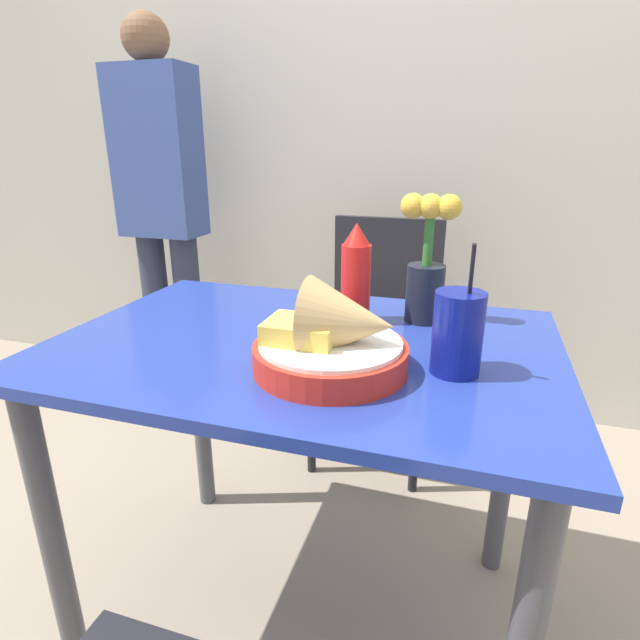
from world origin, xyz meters
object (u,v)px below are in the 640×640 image
chair_far_window (381,318)px  food_basket (337,340)px  ketchup_bottle (356,275)px  person_standing (162,200)px  flower_vase (427,264)px  drink_cup (457,336)px

chair_far_window → food_basket: food_basket is taller
ketchup_bottle → person_standing: bearing=143.3°
flower_vase → ketchup_bottle: bearing=-160.6°
person_standing → flower_vase: bearing=-31.0°
chair_far_window → food_basket: (0.09, -0.94, 0.28)m
ketchup_bottle → person_standing: 1.22m
person_standing → chair_far_window: bearing=-3.3°
flower_vase → chair_far_window: bearing=108.3°
food_basket → person_standing: person_standing is taller
chair_far_window → flower_vase: 0.75m
flower_vase → person_standing: person_standing is taller
chair_far_window → drink_cup: (0.29, -0.89, 0.29)m
food_basket → ketchup_bottle: ketchup_bottle is taller
chair_far_window → flower_vase: size_ratio=3.06×
ketchup_bottle → flower_vase: flower_vase is taller
drink_cup → chair_far_window: bearing=108.1°
drink_cup → ketchup_bottle: bearing=137.7°
chair_far_window → flower_vase: (0.21, -0.62, 0.35)m
food_basket → flower_vase: 0.34m
ketchup_bottle → chair_far_window: bearing=95.0°
chair_far_window → person_standing: (-0.92, 0.05, 0.39)m
drink_cup → flower_vase: flower_vase is taller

